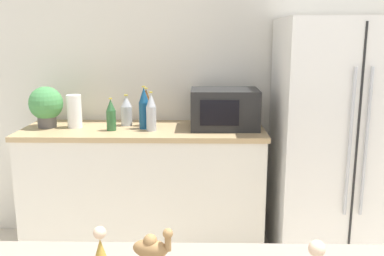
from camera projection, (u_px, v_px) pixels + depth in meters
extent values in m
cube|color=silver|center=(216.00, 77.00, 3.33)|extent=(8.00, 0.06, 2.55)
cube|color=silver|center=(145.00, 191.00, 3.19)|extent=(1.71, 0.60, 0.90)
cube|color=tan|center=(144.00, 130.00, 3.10)|extent=(1.74, 0.63, 0.03)
cube|color=silver|center=(338.00, 142.00, 3.02)|extent=(0.87, 0.70, 1.71)
cube|color=black|center=(356.00, 156.00, 2.67)|extent=(0.01, 0.01, 1.64)
cylinder|color=#B2B5BA|center=(350.00, 143.00, 2.64)|extent=(0.02, 0.02, 0.94)
cylinder|color=#B2B5BA|center=(366.00, 143.00, 2.64)|extent=(0.02, 0.02, 0.94)
cylinder|color=#595451|center=(47.00, 121.00, 3.11)|extent=(0.13, 0.13, 0.09)
sphere|color=#478E4C|center=(46.00, 103.00, 3.08)|extent=(0.24, 0.24, 0.24)
cylinder|color=white|center=(74.00, 111.00, 3.08)|extent=(0.10, 0.10, 0.24)
cube|color=black|center=(224.00, 109.00, 3.07)|extent=(0.48, 0.36, 0.28)
cube|color=black|center=(220.00, 113.00, 2.89)|extent=(0.26, 0.01, 0.17)
cylinder|color=#2D6033|center=(111.00, 120.00, 2.99)|extent=(0.07, 0.07, 0.14)
cone|color=#2D6033|center=(111.00, 105.00, 2.97)|extent=(0.06, 0.06, 0.08)
cylinder|color=gold|center=(110.00, 99.00, 2.96)|extent=(0.02, 0.02, 0.01)
cylinder|color=#B2B7BC|center=(127.00, 116.00, 3.17)|extent=(0.08, 0.08, 0.14)
cone|color=#B2B7BC|center=(126.00, 101.00, 3.14)|extent=(0.08, 0.08, 0.08)
cylinder|color=gold|center=(126.00, 95.00, 3.13)|extent=(0.03, 0.03, 0.01)
cylinder|color=navy|center=(144.00, 115.00, 3.05)|extent=(0.07, 0.07, 0.19)
cone|color=navy|center=(144.00, 95.00, 3.02)|extent=(0.07, 0.07, 0.11)
cylinder|color=gold|center=(144.00, 87.00, 3.00)|extent=(0.03, 0.03, 0.01)
cylinder|color=#B2B7BC|center=(151.00, 119.00, 2.98)|extent=(0.07, 0.07, 0.17)
cone|color=#B2B7BC|center=(151.00, 100.00, 2.95)|extent=(0.07, 0.07, 0.10)
cylinder|color=gold|center=(151.00, 92.00, 2.94)|extent=(0.02, 0.02, 0.01)
cylinder|color=brown|center=(147.00, 114.00, 3.16)|extent=(0.07, 0.07, 0.18)
cone|color=brown|center=(146.00, 95.00, 3.13)|extent=(0.07, 0.07, 0.10)
cylinder|color=gold|center=(146.00, 88.00, 3.12)|extent=(0.03, 0.03, 0.01)
ellipsoid|color=olive|center=(150.00, 249.00, 1.17)|extent=(0.11, 0.07, 0.05)
sphere|color=olive|center=(150.00, 241.00, 1.17)|extent=(0.04, 0.04, 0.04)
cylinder|color=olive|center=(168.00, 242.00, 1.16)|extent=(0.02, 0.02, 0.05)
sphere|color=olive|center=(168.00, 233.00, 1.15)|extent=(0.03, 0.03, 0.03)
cone|color=#B28933|center=(101.00, 255.00, 1.21)|extent=(0.06, 0.06, 0.10)
sphere|color=beige|center=(100.00, 233.00, 1.19)|extent=(0.04, 0.04, 0.04)
sphere|color=beige|center=(317.00, 249.00, 1.06)|extent=(0.04, 0.04, 0.04)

